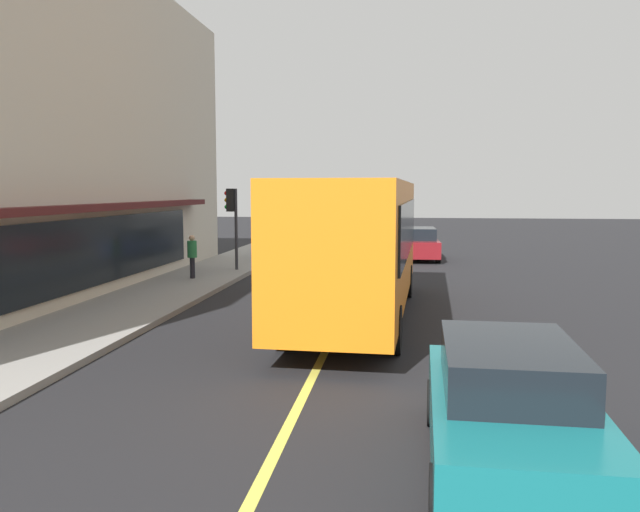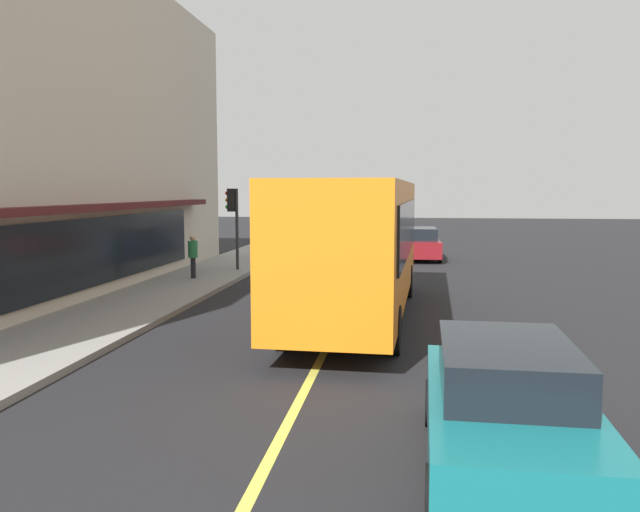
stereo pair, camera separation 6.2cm
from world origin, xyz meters
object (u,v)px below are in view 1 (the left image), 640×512
at_px(traffic_light, 232,209).
at_px(car_teal, 509,410).
at_px(pedestrian_mid_block, 192,253).
at_px(bus, 358,241).
at_px(car_navy, 302,244).
at_px(car_maroon, 418,244).

bearing_deg(traffic_light, car_teal, -155.05).
bearing_deg(pedestrian_mid_block, bus, -131.61).
distance_m(traffic_light, car_navy, 6.08).
xyz_separation_m(car_navy, pedestrian_mid_block, (-8.18, 2.66, 0.33)).
bearing_deg(car_navy, car_teal, -164.98).
height_order(traffic_light, car_navy, traffic_light).
relative_size(traffic_light, pedestrian_mid_block, 2.06).
xyz_separation_m(bus, car_teal, (-8.87, -2.41, -1.24)).
height_order(bus, car_teal, bus).
bearing_deg(car_teal, car_maroon, 1.40).
xyz_separation_m(bus, car_navy, (13.80, 3.67, -1.24)).
xyz_separation_m(bus, car_maroon, (14.37, -1.84, -1.24)).
xyz_separation_m(car_maroon, pedestrian_mid_block, (-8.76, 8.17, 0.33)).
bearing_deg(bus, pedestrian_mid_block, 48.39).
xyz_separation_m(bus, traffic_light, (8.31, 5.58, 0.55)).
height_order(car_teal, car_maroon, same).
relative_size(traffic_light, car_navy, 0.73).
relative_size(car_navy, car_maroon, 1.00).
bearing_deg(car_teal, traffic_light, 24.95).
height_order(car_navy, car_maroon, same).
bearing_deg(traffic_light, bus, -146.12).
distance_m(car_teal, pedestrian_mid_block, 16.93).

